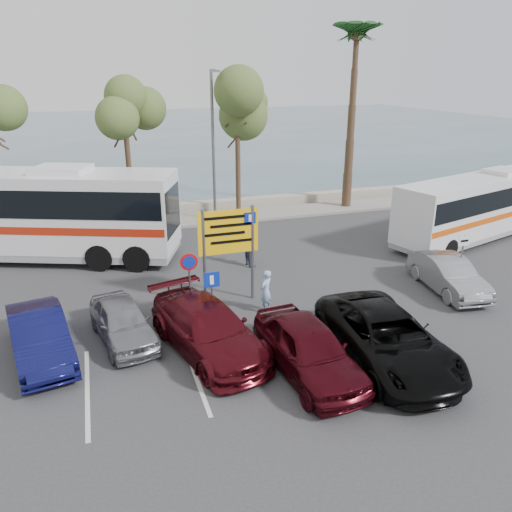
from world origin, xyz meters
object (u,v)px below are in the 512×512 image
object	(u,v)px
coach_bus_left	(23,217)
pedestrian_far	(251,247)
coach_bus_right	(480,208)
suv_black	(387,338)
street_lamp_right	(213,140)
car_silver_a	(123,321)
car_maroon	(208,329)
direction_sign	(229,239)
car_silver_b	(448,274)
car_red	(308,349)
pedestrian_near	(266,291)
car_blue	(40,336)

from	to	relation	value
coach_bus_left	pedestrian_far	xyz separation A→B (m)	(9.37, -4.00, -1.12)
coach_bus_right	suv_black	bearing A→B (deg)	-141.03
street_lamp_right	car_silver_a	world-z (taller)	street_lamp_right
car_maroon	car_silver_a	bearing A→B (deg)	133.46
direction_sign	coach_bus_left	bearing A→B (deg)	135.78
street_lamp_right	car_silver_b	world-z (taller)	street_lamp_right
car_silver_a	car_maroon	xyz separation A→B (m)	(2.40, -1.49, 0.10)
car_silver_a	car_maroon	distance (m)	2.83
car_red	pedestrian_near	size ratio (longest dim) A/B	2.90
car_red	pedestrian_far	world-z (taller)	pedestrian_far
coach_bus_left	suv_black	world-z (taller)	coach_bus_left
car_maroon	pedestrian_far	world-z (taller)	pedestrian_far
pedestrian_far	car_silver_b	bearing A→B (deg)	-135.75
direction_sign	coach_bus_right	distance (m)	14.41
car_silver_a	pedestrian_far	xyz separation A→B (m)	(5.81, 5.00, 0.19)
street_lamp_right	car_silver_b	bearing A→B (deg)	-62.41
car_red	pedestrian_near	xyz separation A→B (m)	(0.14, 4.01, 0.01)
coach_bus_left	suv_black	size ratio (longest dim) A/B	2.46
car_silver_a	suv_black	xyz separation A→B (m)	(7.20, -3.69, 0.12)
car_silver_b	pedestrian_near	world-z (taller)	pedestrian_near
car_silver_a	car_silver_b	bearing A→B (deg)	-10.87
street_lamp_right	car_maroon	xyz separation A→B (m)	(-3.54, -13.51, -3.85)
street_lamp_right	car_maroon	world-z (taller)	street_lamp_right
car_silver_b	pedestrian_far	distance (m)	8.14
direction_sign	car_maroon	xyz separation A→B (m)	(-1.54, -3.19, -1.68)
coach_bus_left	car_silver_a	distance (m)	9.77
car_red	suv_black	xyz separation A→B (m)	(2.40, -0.15, -0.00)
direction_sign	car_red	world-z (taller)	direction_sign
car_maroon	pedestrian_far	bearing A→B (deg)	47.63
street_lamp_right	car_maroon	bearing A→B (deg)	-104.68
car_silver_a	car_blue	xyz separation A→B (m)	(-2.40, -0.33, 0.06)
car_red	pedestrian_far	xyz separation A→B (m)	(1.01, 8.53, 0.07)
coach_bus_right	car_blue	size ratio (longest dim) A/B	2.57
car_red	pedestrian_near	bearing A→B (deg)	83.33
direction_sign	car_maroon	size ratio (longest dim) A/B	0.70
direction_sign	car_silver_a	world-z (taller)	direction_sign
car_silver_a	pedestrian_near	size ratio (longest dim) A/B	2.44
car_silver_a	car_blue	size ratio (longest dim) A/B	0.89
street_lamp_right	car_red	bearing A→B (deg)	-94.19
suv_black	pedestrian_far	distance (m)	8.80
coach_bus_right	car_blue	distance (m)	21.04
coach_bus_right	car_silver_a	bearing A→B (deg)	-164.43
coach_bus_left	car_silver_a	bearing A→B (deg)	-68.42
street_lamp_right	car_blue	size ratio (longest dim) A/B	1.86
coach_bus_right	pedestrian_far	xyz separation A→B (m)	(-12.13, 0.00, -0.73)
car_silver_a	suv_black	size ratio (longest dim) A/B	0.69
car_red	pedestrian_far	distance (m)	8.59
direction_sign	coach_bus_right	size ratio (longest dim) A/B	0.33
street_lamp_right	pedestrian_far	distance (m)	7.96
suv_black	pedestrian_near	bearing A→B (deg)	121.14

